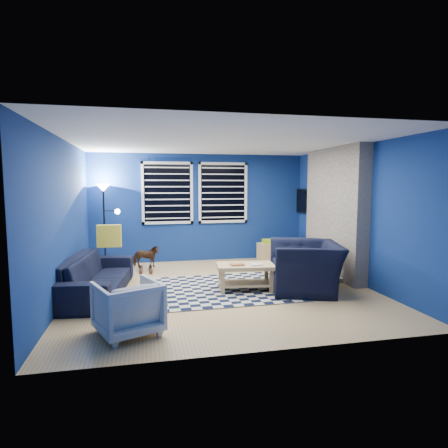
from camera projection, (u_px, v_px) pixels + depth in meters
name	position (u px, v px, depth m)	size (l,w,h in m)	color
floor	(221.00, 289.00, 6.47)	(5.00, 5.00, 0.00)	tan
ceiling	(221.00, 142.00, 6.21)	(5.00, 5.00, 0.00)	white
wall_back	(200.00, 208.00, 8.77)	(5.00, 5.00, 0.00)	navy
wall_left	(64.00, 219.00, 5.82)	(5.00, 5.00, 0.00)	navy
wall_right	(355.00, 214.00, 6.86)	(5.00, 5.00, 0.00)	navy
fireplace	(334.00, 215.00, 7.32)	(0.65, 2.00, 2.50)	gray
window_left	(167.00, 193.00, 8.54)	(1.17, 0.06, 1.42)	black
window_right	(223.00, 193.00, 8.81)	(1.17, 0.06, 1.42)	black
tv	(306.00, 201.00, 8.78)	(0.07, 1.00, 0.58)	black
rug	(220.00, 289.00, 6.42)	(2.50, 2.00, 0.02)	black
sofa	(96.00, 276.00, 6.06)	(0.86, 2.20, 0.64)	black
armchair_big	(306.00, 267.00, 6.31)	(1.10, 1.26, 0.82)	black
armchair_bent	(128.00, 308.00, 4.47)	(0.69, 0.71, 0.65)	gray
rocking_horse	(146.00, 257.00, 7.74)	(0.56, 0.25, 0.47)	#452C16
coffee_table	(245.00, 272.00, 6.31)	(1.01, 0.66, 0.48)	tan
cabinet	(270.00, 252.00, 8.60)	(0.56, 0.39, 0.54)	tan
floor_lamp	(104.00, 199.00, 8.01)	(0.49, 0.30, 1.81)	black
throw_pillow	(109.00, 236.00, 6.89)	(0.43, 0.13, 0.41)	gold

